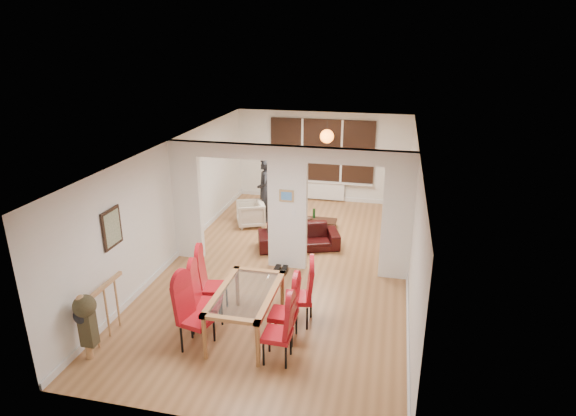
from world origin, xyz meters
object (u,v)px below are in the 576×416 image
(dining_chair_rc, at_px, (299,293))
(person, at_px, (265,190))
(armchair, at_px, (250,214))
(bowl, at_px, (308,219))
(dining_chair_lc, at_px, (212,283))
(coffee_table, at_px, (318,224))
(dining_chair_ra, at_px, (277,330))
(bottle, at_px, (314,213))
(sofa, at_px, (299,237))
(television, at_px, (387,221))
(dining_chair_lb, at_px, (206,300))
(dining_chair_la, at_px, (197,315))
(dining_chair_rb, at_px, (283,310))
(dining_table, at_px, (246,312))

(dining_chair_rc, height_order, person, person)
(armchair, bearing_deg, bowl, 73.62)
(dining_chair_lc, xyz_separation_m, coffee_table, (1.16, 4.30, -0.46))
(dining_chair_ra, relative_size, bottle, 3.93)
(dining_chair_lc, bearing_deg, sofa, 62.60)
(television, bearing_deg, dining_chair_rc, 167.07)
(dining_chair_lb, xyz_separation_m, dining_chair_rc, (1.43, 0.55, -0.00))
(dining_chair_lb, distance_m, coffee_table, 4.99)
(armchair, bearing_deg, person, 122.11)
(coffee_table, height_order, bowl, bowl)
(armchair, relative_size, television, 0.81)
(dining_chair_ra, relative_size, bowl, 5.32)
(dining_chair_rc, xyz_separation_m, armchair, (-2.09, 4.08, -0.24))
(person, xyz_separation_m, television, (3.16, 0.03, -0.59))
(dining_chair_la, distance_m, armchair, 5.15)
(bottle, bearing_deg, person, 177.25)
(dining_chair_rc, xyz_separation_m, sofa, (-0.61, 3.00, -0.29))
(coffee_table, bearing_deg, person, 172.88)
(person, height_order, coffee_table, person)
(dining_chair_lc, xyz_separation_m, television, (2.88, 4.51, -0.32))
(dining_chair_rb, distance_m, person, 5.29)
(dining_chair_lb, bearing_deg, dining_chair_la, -94.36)
(dining_table, xyz_separation_m, sofa, (0.15, 3.50, -0.12))
(person, bearing_deg, bottle, 72.63)
(sofa, relative_size, coffee_table, 2.00)
(dining_chair_ra, distance_m, person, 5.81)
(dining_chair_lb, bearing_deg, dining_chair_ra, -29.29)
(dining_table, bearing_deg, dining_chair_lb, -175.45)
(dining_chair_ra, height_order, bowl, dining_chair_ra)
(dining_chair_ra, bearing_deg, dining_chair_la, 178.95)
(sofa, height_order, bowl, sofa)
(dining_table, xyz_separation_m, person, (-1.05, 4.98, 0.46))
(television, bearing_deg, dining_chair_la, 157.31)
(dining_table, height_order, armchair, dining_table)
(dining_chair_ra, xyz_separation_m, person, (-1.71, 5.55, 0.32))
(dining_table, bearing_deg, coffee_table, 85.37)
(dining_chair_lb, xyz_separation_m, bottle, (0.92, 4.97, -0.22))
(television, relative_size, coffee_table, 0.94)
(bottle, bearing_deg, television, 2.94)
(armchair, bearing_deg, sofa, 31.02)
(dining_chair_lc, bearing_deg, dining_chair_rc, -10.20)
(armchair, bearing_deg, dining_table, -6.66)
(dining_table, distance_m, dining_chair_lb, 0.69)
(bottle, bearing_deg, dining_chair_lb, -100.54)
(dining_chair_la, height_order, sofa, dining_chair_la)
(sofa, distance_m, person, 1.99)
(dining_chair_lb, bearing_deg, television, 53.29)
(dining_chair_rc, height_order, bottle, dining_chair_rc)
(coffee_table, relative_size, bowl, 4.65)
(dining_chair_ra, height_order, person, person)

